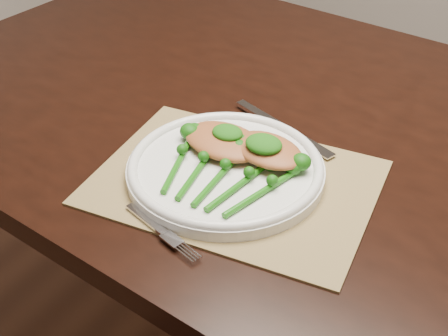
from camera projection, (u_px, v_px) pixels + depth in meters
The scene contains 10 objects.
dining_table at pixel (300, 283), 1.26m from camera, with size 1.67×1.04×0.75m.
placemat at pixel (235, 182), 0.92m from camera, with size 0.40×0.30×0.00m, color olive.
dinner_plate at pixel (226, 168), 0.92m from camera, with size 0.29×0.29×0.03m.
knife at pixel (274, 123), 1.04m from camera, with size 0.21×0.09×0.01m.
fork at pixel (166, 235), 0.82m from camera, with size 0.15×0.05×0.00m.
chicken_fillet_left at pixel (224, 141), 0.95m from camera, with size 0.13×0.09×0.03m, color #AD6132.
chicken_fillet_right at pixel (268, 150), 0.92m from camera, with size 0.12×0.08×0.02m, color #AD6132.
pesto_dollop_left at pixel (227, 133), 0.94m from camera, with size 0.05×0.04×0.02m, color #10480A.
pesto_dollop_right at pixel (264, 144), 0.91m from camera, with size 0.06×0.05×0.02m, color #10480A.
broccolini_bundle at pixel (218, 177), 0.89m from camera, with size 0.17×0.18×0.04m.
Camera 1 is at (0.22, -0.97, 1.31)m, focal length 50.00 mm.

